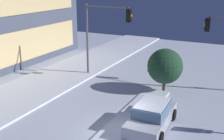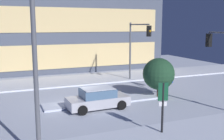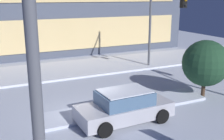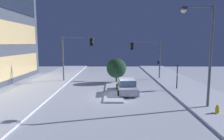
# 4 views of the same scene
# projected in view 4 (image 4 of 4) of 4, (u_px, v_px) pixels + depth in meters

# --- Properties ---
(ground) EXTENTS (52.00, 52.00, 0.00)m
(ground) POSITION_uv_depth(u_px,v_px,m) (113.00, 97.00, 19.41)
(ground) COLOR silver
(curb_strip_near) EXTENTS (52.00, 5.20, 0.14)m
(curb_strip_near) POSITION_uv_depth(u_px,v_px,m) (202.00, 96.00, 19.36)
(curb_strip_near) COLOR silver
(curb_strip_near) RESTS_ON ground
(curb_strip_far) EXTENTS (52.00, 5.20, 0.14)m
(curb_strip_far) POSITION_uv_depth(u_px,v_px,m) (25.00, 96.00, 19.45)
(curb_strip_far) COLOR silver
(curb_strip_far) RESTS_ON ground
(median_strip) EXTENTS (9.00, 1.80, 0.14)m
(median_strip) POSITION_uv_depth(u_px,v_px,m) (114.00, 91.00, 21.77)
(median_strip) COLOR silver
(median_strip) RESTS_ON ground
(car_near) EXTENTS (4.47, 2.16, 1.49)m
(car_near) POSITION_uv_depth(u_px,v_px,m) (127.00, 86.00, 20.84)
(car_near) COLOR #B7B7C1
(car_near) RESTS_ON ground
(traffic_light_corner_far_right) EXTENTS (0.32, 4.20, 6.10)m
(traffic_light_corner_far_right) POSITION_uv_depth(u_px,v_px,m) (75.00, 50.00, 26.91)
(traffic_light_corner_far_right) COLOR #565960
(traffic_light_corner_far_right) RESTS_ON ground
(traffic_light_corner_near_right) EXTENTS (0.32, 4.41, 5.52)m
(traffic_light_corner_near_right) POSITION_uv_depth(u_px,v_px,m) (148.00, 53.00, 28.86)
(traffic_light_corner_near_right) COLOR #565960
(traffic_light_corner_near_right) RESTS_ON ground
(street_lamp_arched) EXTENTS (0.56, 2.56, 7.98)m
(street_lamp_arched) POSITION_uv_depth(u_px,v_px,m) (203.00, 43.00, 15.42)
(street_lamp_arched) COLOR #565960
(street_lamp_arched) RESTS_ON ground
(fire_hydrant) EXTENTS (0.48, 0.26, 0.73)m
(fire_hydrant) POSITION_uv_depth(u_px,v_px,m) (217.00, 110.00, 14.49)
(fire_hydrant) COLOR gold
(fire_hydrant) RESTS_ON ground
(parking_info_sign) EXTENTS (0.55, 0.18, 2.88)m
(parking_info_sign) POSITION_uv_depth(u_px,v_px,m) (177.00, 73.00, 22.31)
(parking_info_sign) COLOR black
(parking_info_sign) RESTS_ON ground
(decorated_tree_median) EXTENTS (2.58, 2.58, 3.23)m
(decorated_tree_median) POSITION_uv_depth(u_px,v_px,m) (116.00, 68.00, 26.24)
(decorated_tree_median) COLOR #473323
(decorated_tree_median) RESTS_ON ground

